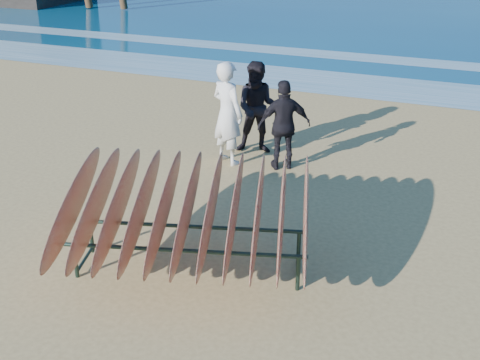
{
  "coord_description": "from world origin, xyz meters",
  "views": [
    {
      "loc": [
        2.97,
        -6.55,
        4.54
      ],
      "look_at": [
        0.0,
        0.8,
        0.95
      ],
      "focal_mm": 45.0,
      "sensor_mm": 36.0,
      "label": 1
    }
  ],
  "objects_px": {
    "surfboard_rack": "(187,210)",
    "person_dark_b": "(284,125)",
    "person_white": "(228,113)",
    "person_dark_a": "(258,108)"
  },
  "relations": [
    {
      "from": "surfboard_rack",
      "to": "person_dark_b",
      "type": "relative_size",
      "value": 2.19
    },
    {
      "from": "person_white",
      "to": "person_dark_b",
      "type": "height_order",
      "value": "person_white"
    },
    {
      "from": "surfboard_rack",
      "to": "person_dark_b",
      "type": "distance_m",
      "value": 3.88
    },
    {
      "from": "person_white",
      "to": "person_dark_a",
      "type": "distance_m",
      "value": 0.81
    },
    {
      "from": "surfboard_rack",
      "to": "person_dark_b",
      "type": "bearing_deg",
      "value": 72.92
    },
    {
      "from": "surfboard_rack",
      "to": "person_dark_a",
      "type": "relative_size",
      "value": 2.02
    },
    {
      "from": "surfboard_rack",
      "to": "person_white",
      "type": "relative_size",
      "value": 1.88
    },
    {
      "from": "surfboard_rack",
      "to": "person_dark_b",
      "type": "xyz_separation_m",
      "value": [
        0.07,
        3.88,
        -0.06
      ]
    },
    {
      "from": "person_white",
      "to": "person_dark_a",
      "type": "height_order",
      "value": "person_white"
    },
    {
      "from": "surfboard_rack",
      "to": "person_dark_b",
      "type": "height_order",
      "value": "person_dark_b"
    }
  ]
}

